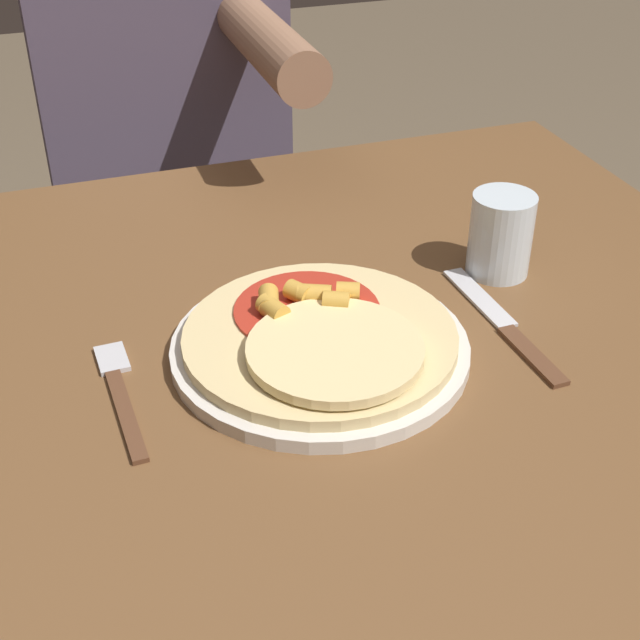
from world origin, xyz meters
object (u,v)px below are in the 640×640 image
Objects in this scene: plate at (320,349)px; knife at (504,325)px; drinking_glass at (501,235)px; pizza at (322,336)px; fork at (120,391)px; person_diner at (164,115)px; dining_table at (333,425)px.

knife is (0.19, -0.01, -0.00)m from plate.
drinking_glass is at bearing 20.07° from plate.
pizza is 2.86× the size of drinking_glass.
pizza reaches higher than fork.
knife is at bearing -74.28° from person_diner.
dining_table is 0.15m from pizza.
fork is at bearing -171.81° from dining_table.
fork is at bearing -103.43° from person_diner.
fork is 0.14× the size of person_diner.
person_diner is (-0.21, 0.74, -0.02)m from knife.
fork is 0.44m from drinking_glass.
drinking_glass is (0.24, 0.09, 0.02)m from pizza.
plate is at bearing -88.59° from person_diner.
knife is at bearing -4.44° from plate.
pizza is at bearing -123.95° from dining_table.
plate is 1.30× the size of knife.
plate is at bearing -127.37° from dining_table.
drinking_glass reaches higher than pizza.
plate reaches higher than fork.
pizza reaches higher than knife.
knife is 0.18× the size of person_diner.
person_diner is (0.17, 0.72, -0.02)m from fork.
fork is 0.38m from knife.
knife is at bearing -114.31° from drinking_glass.
pizza is 0.73m from person_diner.
drinking_glass is at bearing 11.08° from fork.
dining_table is at bearing -86.38° from person_diner.
fork is at bearing 177.76° from pizza.
knife is at bearing -16.47° from dining_table.
drinking_glass is (0.05, 0.10, 0.04)m from knife.
person_diner reaches higher than drinking_glass.
pizza is 1.49× the size of fork.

